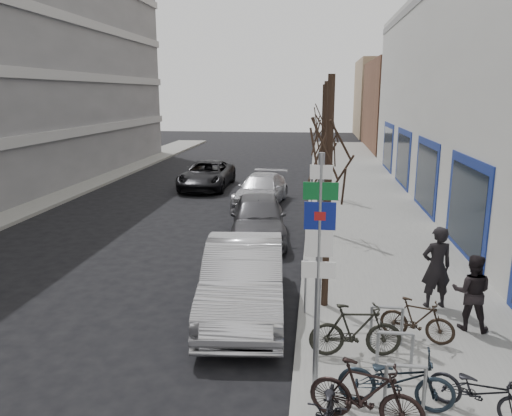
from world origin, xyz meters
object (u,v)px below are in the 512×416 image
(meter_back, at_px, (312,190))
(bike_mid_curb, at_px, (396,375))
(tree_far, at_px, (324,115))
(parked_car_mid, at_px, (258,217))
(pedestrian_far, at_px, (472,292))
(bike_rack, at_px, (395,348))
(highway_sign_pole, at_px, (319,260))
(meter_mid, at_px, (310,221))
(pedestrian_near, at_px, (436,267))
(bike_far_inner, at_px, (417,320))
(bike_far_curb, at_px, (481,387))
(parked_car_front, at_px, (244,279))
(tree_mid, at_px, (326,122))
(bike_near_right, at_px, (366,394))
(parked_car_back, at_px, (261,190))
(lane_car, at_px, (207,175))
(tree_near, at_px, (330,139))
(meter_front, at_px, (306,281))
(bike_near_left, at_px, (329,409))
(bike_mid_inner, at_px, (356,330))

(meter_back, distance_m, bike_mid_curb, 14.46)
(tree_far, xyz_separation_m, parked_car_mid, (-2.27, -7.22, -3.30))
(pedestrian_far, bearing_deg, bike_rack, 62.13)
(highway_sign_pole, xyz_separation_m, meter_mid, (-0.25, 8.51, -1.54))
(bike_rack, relative_size, pedestrian_near, 1.15)
(bike_far_inner, xyz_separation_m, pedestrian_near, (0.73, 1.77, 0.53))
(bike_far_curb, relative_size, parked_car_front, 0.31)
(tree_mid, height_order, parked_car_front, tree_mid)
(tree_mid, relative_size, parked_car_front, 1.07)
(highway_sign_pole, relative_size, bike_near_right, 2.37)
(meter_back, bearing_deg, parked_car_back, 158.56)
(tree_far, relative_size, lane_car, 1.03)
(highway_sign_pole, relative_size, pedestrian_far, 2.50)
(bike_far_inner, bearing_deg, tree_near, 68.94)
(tree_mid, height_order, meter_front, tree_mid)
(bike_rack, distance_m, tree_far, 16.31)
(tree_near, distance_m, tree_mid, 6.50)
(lane_car, bearing_deg, bike_far_curb, -65.85)
(meter_front, xyz_separation_m, parked_car_front, (-1.45, 0.17, -0.07))
(bike_near_left, distance_m, bike_mid_curb, 1.39)
(tree_near, height_order, parked_car_front, tree_near)
(bike_mid_inner, bearing_deg, meter_mid, 1.57)
(parked_car_front, relative_size, lane_car, 0.97)
(parked_car_front, distance_m, lane_car, 16.14)
(bike_near_right, xyz_separation_m, lane_car, (-6.77, 19.64, 0.05))
(parked_car_back, bearing_deg, tree_mid, -54.36)
(highway_sign_pole, relative_size, meter_front, 3.31)
(bike_near_right, height_order, lane_car, lane_car)
(meter_front, xyz_separation_m, bike_mid_inner, (1.00, -1.84, -0.22))
(tree_mid, xyz_separation_m, bike_mid_curb, (1.07, -10.38, -3.39))
(tree_far, xyz_separation_m, pedestrian_near, (2.57, -12.78, -2.97))
(parked_car_mid, height_order, lane_car, parked_car_mid)
(meter_back, height_order, bike_mid_inner, meter_back)
(parked_car_back, bearing_deg, parked_car_front, -79.63)
(bike_far_curb, height_order, pedestrian_far, pedestrian_far)
(meter_mid, xyz_separation_m, meter_back, (0.00, 5.50, 0.00))
(bike_rack, bearing_deg, bike_mid_curb, -97.33)
(pedestrian_near, bearing_deg, meter_back, -85.81)
(meter_back, relative_size, bike_mid_inner, 0.71)
(tree_mid, relative_size, meter_back, 4.33)
(bike_near_left, bearing_deg, pedestrian_near, 69.15)
(parked_car_back, bearing_deg, bike_mid_inner, -70.32)
(highway_sign_pole, height_order, bike_near_left, highway_sign_pole)
(meter_front, bearing_deg, bike_mid_curb, -65.75)
(meter_front, distance_m, pedestrian_near, 3.11)
(tree_far, bearing_deg, bike_far_curb, -82.11)
(bike_far_inner, distance_m, parked_car_back, 13.78)
(meter_front, relative_size, bike_far_inner, 0.85)
(meter_mid, bearing_deg, bike_mid_curb, -80.27)
(bike_near_left, relative_size, bike_far_curb, 0.97)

